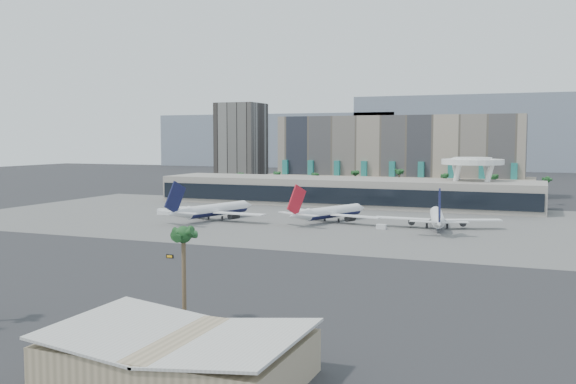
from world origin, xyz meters
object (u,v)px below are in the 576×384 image
at_px(airliner_right, 437,217).
at_px(service_vehicle_b, 381,227).
at_px(airliner_left, 214,210).
at_px(taxiway_sign, 170,256).
at_px(airliner_centre, 330,212).
at_px(service_vehicle_a, 164,212).

relative_size(airliner_right, service_vehicle_b, 13.39).
xyz_separation_m(airliner_left, taxiway_sign, (25.15, -69.76, -3.46)).
bearing_deg(taxiway_sign, airliner_right, 55.29).
bearing_deg(airliner_right, airliner_centre, 165.88).
xyz_separation_m(airliner_centre, airliner_right, (38.11, -2.47, 0.09)).
xyz_separation_m(service_vehicle_b, taxiway_sign, (-37.30, -69.94, -0.36)).
bearing_deg(airliner_right, service_vehicle_a, 169.69).
relative_size(service_vehicle_a, taxiway_sign, 2.37).
height_order(airliner_left, service_vehicle_a, airliner_left).
bearing_deg(airliner_right, service_vehicle_b, -164.73).
relative_size(airliner_centre, service_vehicle_b, 12.45).
distance_m(airliner_left, taxiway_sign, 74.24).
height_order(airliner_right, service_vehicle_b, airliner_right).
bearing_deg(service_vehicle_a, airliner_right, -7.87).
height_order(airliner_right, service_vehicle_a, airliner_right).
distance_m(airliner_centre, service_vehicle_b, 23.87).
xyz_separation_m(airliner_left, service_vehicle_a, (-26.52, 8.10, -2.74)).
bearing_deg(service_vehicle_b, airliner_centre, 154.61).
bearing_deg(service_vehicle_a, airliner_centre, -5.73).
xyz_separation_m(service_vehicle_a, service_vehicle_b, (88.97, -7.93, -0.36)).
bearing_deg(service_vehicle_a, taxiway_sign, -64.42).
distance_m(airliner_centre, airliner_right, 38.19).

